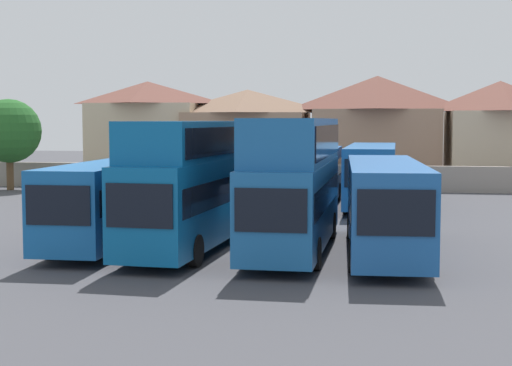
{
  "coord_description": "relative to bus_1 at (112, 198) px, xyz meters",
  "views": [
    {
      "loc": [
        5.06,
        -28.52,
        4.91
      ],
      "look_at": [
        0.0,
        3.0,
        2.29
      ],
      "focal_mm": 53.56,
      "sensor_mm": 36.0,
      "label": 1
    }
  ],
  "objects": [
    {
      "name": "house_terrace_right",
      "position": [
        10.18,
        32.97,
        2.43
      ],
      "size": [
        10.18,
        8.05,
        8.42
      ],
      "color": "#9E7A60",
      "rests_on": "ground"
    },
    {
      "name": "tree_left_of_lot",
      "position": [
        -15.36,
        21.78,
        2.28
      ],
      "size": [
        4.5,
        4.5,
        6.42
      ],
      "color": "brown",
      "rests_on": "ground"
    },
    {
      "name": "house_terrace_far_right",
      "position": [
        19.49,
        32.43,
        2.17
      ],
      "size": [
        8.06,
        8.32,
        7.93
      ],
      "color": "#C6B293",
      "rests_on": "ground"
    },
    {
      "name": "depot_boundary_wall",
      "position": [
        5.27,
        24.78,
        -0.97
      ],
      "size": [
        56.0,
        0.5,
        1.8
      ],
      "primitive_type": "cube",
      "color": "gray",
      "rests_on": "ground"
    },
    {
      "name": "bus_3",
      "position": [
        7.23,
        -0.27,
        0.93
      ],
      "size": [
        2.75,
        11.08,
        4.98
      ],
      "rotation": [
        0.0,
        0.0,
        -1.59
      ],
      "color": "#195A9B",
      "rests_on": "ground"
    },
    {
      "name": "bus_8",
      "position": [
        9.96,
        15.06,
        0.12
      ],
      "size": [
        2.88,
        11.58,
        3.5
      ],
      "rotation": [
        0.0,
        0.0,
        -1.59
      ],
      "color": "#19559B",
      "rests_on": "ground"
    },
    {
      "name": "bus_4",
      "position": [
        10.58,
        -0.33,
        0.07
      ],
      "size": [
        3.11,
        11.82,
        3.38
      ],
      "rotation": [
        0.0,
        0.0,
        -1.52
      ],
      "color": "#1C569E",
      "rests_on": "ground"
    },
    {
      "name": "house_terrace_left",
      "position": [
        -8.71,
        33.09,
        2.27
      ],
      "size": [
        9.29,
        6.92,
        8.14
      ],
      "color": "#C6B293",
      "rests_on": "ground"
    },
    {
      "name": "ground",
      "position": [
        5.27,
        18.01,
        -1.87
      ],
      "size": [
        140.0,
        140.0,
        0.0
      ],
      "primitive_type": "plane",
      "color": "#424247"
    },
    {
      "name": "bus_6",
      "position": [
        2.54,
        14.61,
        0.08
      ],
      "size": [
        3.03,
        11.89,
        3.41
      ],
      "rotation": [
        0.0,
        0.0,
        -1.62
      ],
      "color": "#19579A",
      "rests_on": "ground"
    },
    {
      "name": "bus_7",
      "position": [
        6.71,
        14.64,
        0.02
      ],
      "size": [
        2.78,
        10.56,
        3.3
      ],
      "rotation": [
        0.0,
        0.0,
        -1.59
      ],
      "color": "#1B55A2",
      "rests_on": "ground"
    },
    {
      "name": "bus_5",
      "position": [
        -0.17,
        15.1,
        0.08
      ],
      "size": [
        3.13,
        11.24,
        3.42
      ],
      "rotation": [
        0.0,
        0.0,
        -1.63
      ],
      "color": "#0A579E",
      "rests_on": "ground"
    },
    {
      "name": "house_terrace_centre",
      "position": [
        -0.26,
        33.06,
        1.9
      ],
      "size": [
        10.11,
        7.75,
        7.41
      ],
      "color": "#9E7A60",
      "rests_on": "ground"
    },
    {
      "name": "bus_2",
      "position": [
        3.39,
        -0.3,
        0.88
      ],
      "size": [
        3.19,
        11.18,
        4.88
      ],
      "rotation": [
        0.0,
        0.0,
        -1.63
      ],
      "color": "#0B5996",
      "rests_on": "ground"
    },
    {
      "name": "bus_1",
      "position": [
        0.0,
        0.0,
        0.0
      ],
      "size": [
        2.7,
        10.54,
        3.26
      ],
      "rotation": [
        0.0,
        0.0,
        -1.56
      ],
      "color": "#1559A1",
      "rests_on": "ground"
    }
  ]
}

